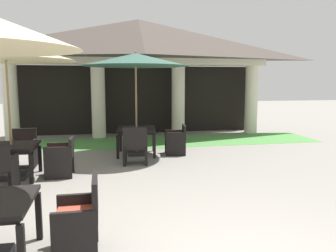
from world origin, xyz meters
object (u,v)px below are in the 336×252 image
object	(u,v)px
patio_umbrella_near_foreground	(136,61)
patio_chair_mid_right_east	(61,157)
patio_chair_near_foreground_south	(135,147)
patio_chair_near_foreground_east	(176,140)
patio_table_mid_right	(11,149)
patio_umbrella_mid_right	(5,51)
patio_table_near_foreground	(137,131)
patio_chair_mid_right_north	(23,150)
patio_chair_mid_left_east	(80,219)

from	to	relation	value
patio_umbrella_near_foreground	patio_chair_mid_right_east	xyz separation A→B (m)	(-1.79, -1.80, -2.15)
patio_umbrella_near_foreground	patio_chair_near_foreground_south	xyz separation A→B (m)	(-0.14, -1.09, -2.13)
patio_umbrella_near_foreground	patio_chair_near_foreground_south	size ratio (longest dim) A/B	3.03
patio_chair_near_foreground_east	patio_table_mid_right	size ratio (longest dim) A/B	0.81
patio_umbrella_near_foreground	patio_table_mid_right	distance (m)	3.82
patio_table_mid_right	patio_umbrella_mid_right	distance (m)	1.97
patio_umbrella_near_foreground	patio_chair_mid_right_east	size ratio (longest dim) A/B	3.46
patio_umbrella_mid_right	patio_chair_mid_right_east	size ratio (longest dim) A/B	3.51
patio_chair_near_foreground_south	patio_chair_mid_right_east	distance (m)	1.80
patio_chair_near_foreground_south	patio_table_mid_right	xyz separation A→B (m)	(-2.62, -0.70, 0.19)
patio_chair_near_foreground_east	patio_table_near_foreground	bearing A→B (deg)	90.00
patio_chair_near_foreground_east	patio_chair_mid_right_north	world-z (taller)	patio_chair_mid_right_north
patio_umbrella_mid_right	patio_table_mid_right	bearing A→B (deg)	90.00
patio_chair_near_foreground_south	patio_chair_mid_right_north	xyz separation A→B (m)	(-2.61, 0.27, -0.03)
patio_table_near_foreground	patio_umbrella_near_foreground	bearing A→B (deg)	-93.58
patio_chair_mid_left_east	patio_chair_mid_right_east	bearing A→B (deg)	9.51
patio_table_near_foreground	patio_table_mid_right	xyz separation A→B (m)	(-2.76, -1.80, -0.03)
patio_chair_near_foreground_south	patio_table_mid_right	world-z (taller)	patio_chair_near_foreground_south
patio_umbrella_mid_right	patio_chair_mid_right_east	xyz separation A→B (m)	(0.97, -0.01, -2.19)
patio_umbrella_mid_right	patio_chair_mid_right_north	distance (m)	2.40
patio_chair_mid_left_east	patio_chair_mid_right_north	xyz separation A→B (m)	(-1.57, 4.44, -0.02)
patio_chair_near_foreground_south	patio_chair_mid_right_north	bearing A→B (deg)	-178.64
patio_chair_mid_left_east	patio_chair_near_foreground_south	bearing A→B (deg)	-14.51
patio_table_near_foreground	patio_umbrella_mid_right	size ratio (longest dim) A/B	0.40
patio_chair_near_foreground_east	patio_chair_mid_left_east	world-z (taller)	patio_chair_mid_left_east
patio_chair_near_foreground_east	patio_chair_mid_left_east	distance (m)	5.60
patio_table_near_foreground	patio_chair_mid_left_east	bearing A→B (deg)	-102.72
patio_umbrella_near_foreground	patio_chair_mid_right_east	world-z (taller)	patio_umbrella_near_foreground
patio_chair_mid_right_north	patio_chair_near_foreground_east	bearing A→B (deg)	-169.55
patio_umbrella_near_foreground	patio_chair_near_foreground_south	world-z (taller)	patio_umbrella_near_foreground
patio_chair_mid_left_east	patio_umbrella_mid_right	distance (m)	4.38
patio_chair_mid_right_north	patio_umbrella_near_foreground	bearing A→B (deg)	-163.04
patio_chair_near_foreground_east	patio_chair_near_foreground_south	xyz separation A→B (m)	(-1.22, -0.95, 0.03)
patio_umbrella_near_foreground	patio_chair_mid_right_north	xyz separation A→B (m)	(-2.75, -0.82, -2.15)
patio_table_near_foreground	patio_chair_near_foreground_south	size ratio (longest dim) A/B	1.22
patio_chair_mid_right_east	patio_umbrella_mid_right	bearing A→B (deg)	90.00
patio_table_near_foreground	patio_chair_mid_right_north	distance (m)	2.88
patio_umbrella_near_foreground	patio_chair_mid_left_east	world-z (taller)	patio_umbrella_near_foreground
patio_chair_mid_right_north	patio_chair_mid_right_east	distance (m)	1.38
patio_chair_near_foreground_east	patio_chair_mid_right_north	size ratio (longest dim) A/B	0.92
patio_chair_mid_right_north	patio_umbrella_mid_right	bearing A→B (deg)	90.00
patio_chair_mid_left_east	patio_chair_mid_right_north	distance (m)	4.71
patio_table_near_foreground	patio_chair_mid_left_east	size ratio (longest dim) A/B	1.25
patio_chair_near_foreground_south	patio_umbrella_mid_right	xyz separation A→B (m)	(-2.62, -0.70, 2.16)
patio_chair_near_foreground_south	patio_chair_mid_right_north	world-z (taller)	patio_chair_near_foreground_south
patio_chair_near_foreground_east	patio_chair_mid_right_east	size ratio (longest dim) A/B	0.99
patio_table_mid_right	patio_umbrella_mid_right	world-z (taller)	patio_umbrella_mid_right
patio_umbrella_near_foreground	patio_table_mid_right	world-z (taller)	patio_umbrella_near_foreground
patio_chair_mid_right_east	patio_table_near_foreground	bearing A→B (deg)	-44.36
patio_chair_near_foreground_east	patio_umbrella_mid_right	bearing A→B (deg)	120.64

